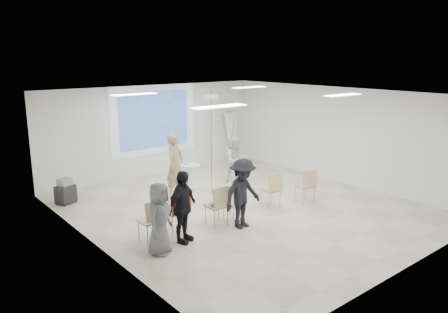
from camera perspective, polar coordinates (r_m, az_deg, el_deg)
floor at (r=11.72m, az=2.49°, el=-6.90°), size 8.00×9.00×0.10m
ceiling at (r=11.05m, az=2.65°, el=8.39°), size 8.00×9.00×0.10m
wall_back at (r=14.92m, az=-9.17°, el=3.47°), size 8.00×0.10×3.00m
wall_left at (r=9.17m, az=-16.69°, el=-2.98°), size 0.10×9.00×3.00m
wall_right at (r=14.25m, az=14.83°, el=2.75°), size 0.10×9.00×3.00m
projection_halo at (r=14.81m, az=-9.09°, el=4.77°), size 3.20×0.01×2.30m
projection_image at (r=14.80m, az=-9.06°, el=4.76°), size 2.60×0.01×1.90m
pedestal_table at (r=13.28m, az=-4.50°, el=-2.36°), size 0.79×0.79×0.76m
player_left at (r=12.32m, az=-6.40°, el=-0.62°), size 0.92×0.82×2.10m
player_right at (r=13.76m, az=1.60°, el=-0.10°), size 0.98×0.90×1.62m
controller_left at (r=12.54m, az=-6.37°, el=1.19°), size 0.10×0.14×0.04m
controller_right at (r=13.77m, az=0.36°, el=1.12°), size 0.09×0.12×0.04m
chair_far_left at (r=9.51m, az=-9.39°, el=-7.89°), size 0.46×0.50×0.97m
chair_left_mid at (r=9.94m, az=-6.07°, el=-6.87°), size 0.51×0.54×0.96m
chair_left_inner at (r=10.25m, az=-0.73°, el=-6.08°), size 0.50×0.53×0.99m
chair_center at (r=10.72m, az=1.33°, el=-5.88°), size 0.47×0.49×0.79m
chair_right_inner at (r=11.58m, az=6.37°, el=-4.04°), size 0.51×0.54×0.94m
chair_right_far at (r=12.01m, az=10.76°, el=-3.51°), size 0.55×0.57×0.96m
red_jacket at (r=9.79m, az=-5.59°, el=-6.25°), size 0.44×0.16×0.41m
laptop at (r=10.35m, az=-1.07°, el=-6.20°), size 0.38×0.29×0.03m
audience_left at (r=9.37m, az=-5.47°, el=-5.91°), size 1.22×0.99×1.82m
audience_mid at (r=10.11m, az=2.46°, el=-4.26°), size 1.27×0.77×1.88m
audience_outer at (r=8.93m, az=-8.47°, el=-7.47°), size 0.98×0.90×1.68m
flipchart_easel at (r=16.04m, az=1.01°, el=4.20°), size 0.82×0.65×2.00m
av_cart at (r=12.65m, az=-20.00°, el=-4.38°), size 0.58×0.53×0.71m
ceiling_projector at (r=12.29m, az=-1.70°, el=7.18°), size 0.30×0.25×3.00m
fluor_panel_nw at (r=11.56m, az=-11.63°, el=7.95°), size 1.20×0.30×0.02m
fluor_panel_ne at (r=13.87m, az=3.31°, el=9.01°), size 1.20×0.30×0.02m
fluor_panel_sw at (r=8.63m, az=-0.63°, el=6.55°), size 1.20×0.30×0.02m
fluor_panel_se at (r=11.54m, az=15.23°, el=7.76°), size 1.20×0.30×0.02m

